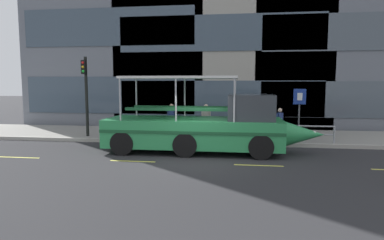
# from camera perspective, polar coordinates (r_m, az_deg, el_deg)

# --- Properties ---
(ground_plane) EXTENTS (120.00, 120.00, 0.00)m
(ground_plane) POSITION_cam_1_polar(r_m,az_deg,el_deg) (13.69, 0.78, -6.50)
(ground_plane) COLOR #2B2B2D
(sidewalk) EXTENTS (32.00, 4.80, 0.18)m
(sidewalk) POSITION_cam_1_polar(r_m,az_deg,el_deg) (19.14, 2.92, -2.57)
(sidewalk) COLOR gray
(sidewalk) RESTS_ON ground_plane
(curb_edge) EXTENTS (32.00, 0.18, 0.18)m
(curb_edge) POSITION_cam_1_polar(r_m,az_deg,el_deg) (16.70, 2.14, -3.87)
(curb_edge) COLOR #B2ADA3
(curb_edge) RESTS_ON ground_plane
(lane_centreline) EXTENTS (25.80, 0.12, 0.01)m
(lane_centreline) POSITION_cam_1_polar(r_m,az_deg,el_deg) (12.91, 0.32, -7.27)
(lane_centreline) COLOR #DBD64C
(lane_centreline) RESTS_ON ground_plane
(curb_guardrail) EXTENTS (11.75, 0.09, 0.82)m
(curb_guardrail) POSITION_cam_1_polar(r_m,az_deg,el_deg) (16.90, 3.28, -1.53)
(curb_guardrail) COLOR #9EA0A8
(curb_guardrail) RESTS_ON sidewalk
(traffic_light_pole) EXTENTS (0.24, 0.46, 4.21)m
(traffic_light_pole) POSITION_cam_1_polar(r_m,az_deg,el_deg) (18.85, -17.42, 5.07)
(traffic_light_pole) COLOR black
(traffic_light_pole) RESTS_ON sidewalk
(parking_sign) EXTENTS (0.60, 0.12, 2.55)m
(parking_sign) POSITION_cam_1_polar(r_m,az_deg,el_deg) (17.55, 17.58, 2.34)
(parking_sign) COLOR #4C4F54
(parking_sign) RESTS_ON sidewalk
(duck_tour_boat) EXTENTS (9.51, 2.61, 3.31)m
(duck_tour_boat) POSITION_cam_1_polar(r_m,az_deg,el_deg) (14.82, 2.35, -1.23)
(duck_tour_boat) COLOR #2D9351
(duck_tour_boat) RESTS_ON ground_plane
(pedestrian_near_bow) EXTENTS (0.37, 0.32, 1.58)m
(pedestrian_near_bow) POSITION_cam_1_polar(r_m,az_deg,el_deg) (17.70, 14.51, -0.07)
(pedestrian_near_bow) COLOR #1E2338
(pedestrian_near_bow) RESTS_ON sidewalk
(pedestrian_mid_left) EXTENTS (0.49, 0.24, 1.72)m
(pedestrian_mid_left) POSITION_cam_1_polar(r_m,az_deg,el_deg) (18.10, 2.37, 0.52)
(pedestrian_mid_left) COLOR #47423D
(pedestrian_mid_left) RESTS_ON sidewalk
(pedestrian_mid_right) EXTENTS (0.50, 0.24, 1.72)m
(pedestrian_mid_right) POSITION_cam_1_polar(r_m,az_deg,el_deg) (18.33, -3.44, 0.60)
(pedestrian_mid_right) COLOR #1E2338
(pedestrian_mid_right) RESTS_ON sidewalk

